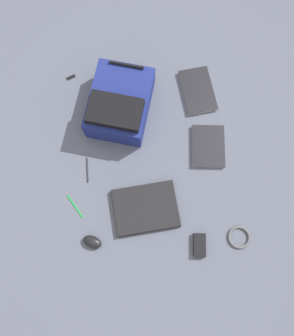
{
  "coord_description": "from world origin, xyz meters",
  "views": [
    {
      "loc": [
        0.03,
        -0.49,
        1.87
      ],
      "look_at": [
        0.02,
        -0.04,
        0.02
      ],
      "focal_mm": 37.92,
      "sensor_mm": 36.0,
      "label": 1
    }
  ],
  "objects_px": {
    "power_brick": "(200,245)",
    "laptop": "(146,208)",
    "pen_black": "(75,207)",
    "pen_blue": "(87,170)",
    "cable_coil": "(239,237)",
    "usb_stick": "(71,77)",
    "book_comic": "(208,146)",
    "backpack": "(120,104)",
    "computer_mouse": "(92,242)",
    "book_manual": "(198,91)"
  },
  "relations": [
    {
      "from": "power_brick",
      "to": "laptop",
      "type": "bearing_deg",
      "value": 146.53
    },
    {
      "from": "pen_black",
      "to": "pen_blue",
      "type": "height_order",
      "value": "same"
    },
    {
      "from": "cable_coil",
      "to": "pen_black",
      "type": "relative_size",
      "value": 0.8
    },
    {
      "from": "pen_blue",
      "to": "usb_stick",
      "type": "xyz_separation_m",
      "value": [
        -0.13,
        0.55,
        -0.0
      ]
    },
    {
      "from": "book_comic",
      "to": "usb_stick",
      "type": "distance_m",
      "value": 0.88
    },
    {
      "from": "laptop",
      "to": "pen_blue",
      "type": "height_order",
      "value": "laptop"
    },
    {
      "from": "backpack",
      "to": "book_comic",
      "type": "distance_m",
      "value": 0.53
    },
    {
      "from": "computer_mouse",
      "to": "pen_blue",
      "type": "bearing_deg",
      "value": 29.95
    },
    {
      "from": "backpack",
      "to": "cable_coil",
      "type": "distance_m",
      "value": 0.94
    },
    {
      "from": "backpack",
      "to": "book_manual",
      "type": "bearing_deg",
      "value": 15.99
    },
    {
      "from": "book_comic",
      "to": "computer_mouse",
      "type": "distance_m",
      "value": 0.8
    },
    {
      "from": "book_comic",
      "to": "power_brick",
      "type": "xyz_separation_m",
      "value": [
        -0.06,
        -0.53,
        0.01
      ]
    },
    {
      "from": "pen_blue",
      "to": "power_brick",
      "type": "bearing_deg",
      "value": -32.83
    },
    {
      "from": "computer_mouse",
      "to": "power_brick",
      "type": "distance_m",
      "value": 0.55
    },
    {
      "from": "pen_blue",
      "to": "usb_stick",
      "type": "relative_size",
      "value": 2.6
    },
    {
      "from": "book_manual",
      "to": "cable_coil",
      "type": "distance_m",
      "value": 0.84
    },
    {
      "from": "laptop",
      "to": "cable_coil",
      "type": "bearing_deg",
      "value": -16.16
    },
    {
      "from": "book_comic",
      "to": "power_brick",
      "type": "relative_size",
      "value": 2.04
    },
    {
      "from": "book_comic",
      "to": "usb_stick",
      "type": "xyz_separation_m",
      "value": [
        -0.78,
        0.41,
        -0.01
      ]
    },
    {
      "from": "pen_black",
      "to": "laptop",
      "type": "bearing_deg",
      "value": -0.42
    },
    {
      "from": "computer_mouse",
      "to": "usb_stick",
      "type": "bearing_deg",
      "value": 33.1
    },
    {
      "from": "book_manual",
      "to": "power_brick",
      "type": "bearing_deg",
      "value": -90.31
    },
    {
      "from": "book_comic",
      "to": "pen_blue",
      "type": "bearing_deg",
      "value": -167.67
    },
    {
      "from": "backpack",
      "to": "book_manual",
      "type": "xyz_separation_m",
      "value": [
        0.43,
        0.12,
        -0.08
      ]
    },
    {
      "from": "backpack",
      "to": "laptop",
      "type": "xyz_separation_m",
      "value": [
        0.15,
        -0.55,
        -0.07
      ]
    },
    {
      "from": "backpack",
      "to": "laptop",
      "type": "relative_size",
      "value": 1.21
    },
    {
      "from": "book_comic",
      "to": "computer_mouse",
      "type": "xyz_separation_m",
      "value": [
        -0.6,
        -0.52,
        0.01
      ]
    },
    {
      "from": "laptop",
      "to": "computer_mouse",
      "type": "height_order",
      "value": "computer_mouse"
    },
    {
      "from": "book_comic",
      "to": "cable_coil",
      "type": "relative_size",
      "value": 2.02
    },
    {
      "from": "computer_mouse",
      "to": "laptop",
      "type": "bearing_deg",
      "value": -34.15
    },
    {
      "from": "book_comic",
      "to": "cable_coil",
      "type": "height_order",
      "value": "book_comic"
    },
    {
      "from": "laptop",
      "to": "book_manual",
      "type": "height_order",
      "value": "laptop"
    },
    {
      "from": "computer_mouse",
      "to": "cable_coil",
      "type": "relative_size",
      "value": 0.83
    },
    {
      "from": "power_brick",
      "to": "book_comic",
      "type": "bearing_deg",
      "value": 83.92
    },
    {
      "from": "computer_mouse",
      "to": "book_comic",
      "type": "bearing_deg",
      "value": -26.78
    },
    {
      "from": "cable_coil",
      "to": "book_manual",
      "type": "bearing_deg",
      "value": 103.87
    },
    {
      "from": "laptop",
      "to": "computer_mouse",
      "type": "distance_m",
      "value": 0.32
    },
    {
      "from": "backpack",
      "to": "computer_mouse",
      "type": "bearing_deg",
      "value": -99.19
    },
    {
      "from": "power_brick",
      "to": "book_manual",
      "type": "bearing_deg",
      "value": 89.69
    },
    {
      "from": "book_manual",
      "to": "pen_black",
      "type": "relative_size",
      "value": 2.06
    },
    {
      "from": "book_comic",
      "to": "usb_stick",
      "type": "relative_size",
      "value": 4.56
    },
    {
      "from": "backpack",
      "to": "power_brick",
      "type": "bearing_deg",
      "value": -59.72
    },
    {
      "from": "power_brick",
      "to": "pen_blue",
      "type": "xyz_separation_m",
      "value": [
        -0.6,
        0.39,
        -0.01
      ]
    },
    {
      "from": "book_manual",
      "to": "computer_mouse",
      "type": "distance_m",
      "value": 1.02
    },
    {
      "from": "laptop",
      "to": "book_comic",
      "type": "xyz_separation_m",
      "value": [
        0.34,
        0.35,
        -0.01
      ]
    },
    {
      "from": "computer_mouse",
      "to": "cable_coil",
      "type": "bearing_deg",
      "value": -64.83
    },
    {
      "from": "computer_mouse",
      "to": "pen_blue",
      "type": "relative_size",
      "value": 0.72
    },
    {
      "from": "laptop",
      "to": "power_brick",
      "type": "bearing_deg",
      "value": -33.47
    },
    {
      "from": "backpack",
      "to": "computer_mouse",
      "type": "height_order",
      "value": "backpack"
    },
    {
      "from": "backpack",
      "to": "book_comic",
      "type": "bearing_deg",
      "value": -22.98
    }
  ]
}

